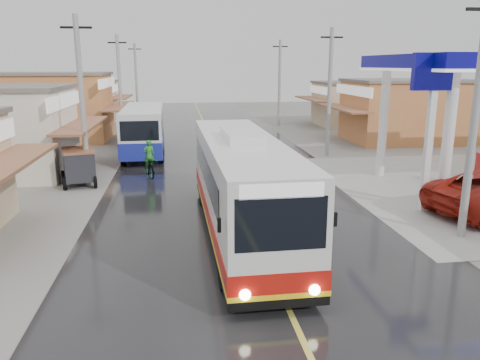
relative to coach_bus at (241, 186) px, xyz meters
The scene contains 11 objects.
ground 2.19m from the coach_bus, 70.39° to the right, with size 120.00×120.00×0.00m, color slate.
road 13.87m from the coach_bus, 88.14° to the left, with size 12.00×90.00×0.02m, color black.
centre_line 13.86m from the coach_bus, 88.14° to the left, with size 0.15×90.00×0.01m, color #D8CC4C.
shopfronts_left 21.00m from the coach_bus, 126.85° to the left, with size 11.00×44.00×5.20m, color tan, non-canonical shape.
shopfronts_right 18.90m from the coach_bus, 34.83° to the left, with size 11.00×44.00×4.80m, color beige, non-canonical shape.
utility_poles_left 16.23m from the coach_bus, 113.96° to the left, with size 1.60×50.00×8.00m, color gray, non-canonical shape.
utility_poles_right 15.73m from the coach_bus, 61.56° to the left, with size 1.60×36.00×8.00m, color gray, non-canonical shape.
coach_bus is the anchor object (origin of this frame).
second_bus 16.40m from the coach_bus, 105.44° to the left, with size 2.69×9.25×3.05m.
cyclist 9.94m from the coach_bus, 111.68° to the left, with size 1.08×1.94×1.98m.
tricycle_near 10.52m from the coach_bus, 131.65° to the left, with size 2.07×2.45×1.79m.
Camera 1 is at (-2.48, -14.03, 5.75)m, focal length 35.00 mm.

